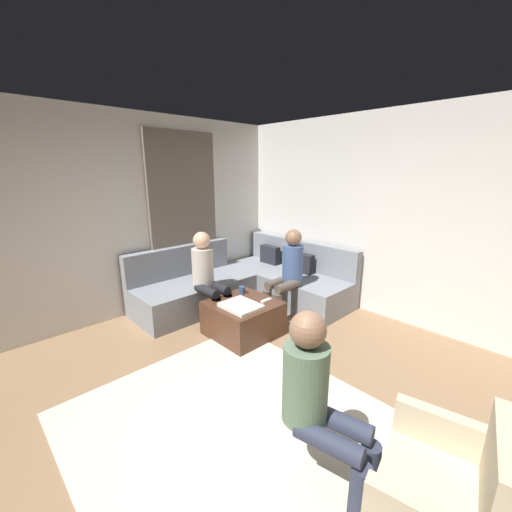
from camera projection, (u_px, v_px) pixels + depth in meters
ground_plane at (249, 462)px, 2.28m from camera, size 6.00×6.00×0.10m
wall_back at (427, 222)px, 3.88m from camera, size 6.00×0.12×2.70m
wall_left at (88, 221)px, 3.97m from camera, size 0.12×6.00×2.70m
curtain_panel at (184, 219)px, 4.79m from camera, size 0.06×1.10×2.50m
area_rug at (241, 432)px, 2.47m from camera, size 2.60×2.20×0.01m
sectional_couch at (247, 283)px, 4.90m from camera, size 2.10×2.55×0.87m
ottoman at (243, 318)px, 3.91m from camera, size 0.76×0.76×0.42m
folded_blanket at (241, 306)px, 3.70m from camera, size 0.44×0.36×0.04m
coffee_mug at (242, 290)px, 4.12m from camera, size 0.08×0.08×0.10m
game_remote at (266, 300)px, 3.88m from camera, size 0.05×0.15×0.02m
armchair at (444, 509)px, 1.62m from camera, size 0.69×0.82×0.85m
person_on_couch_back at (288, 270)px, 4.31m from camera, size 0.30×0.60×1.20m
person_on_couch_side at (207, 274)px, 4.14m from camera, size 0.60×0.30×1.20m
person_on_armchair at (319, 399)px, 1.91m from camera, size 0.61×0.38×1.18m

